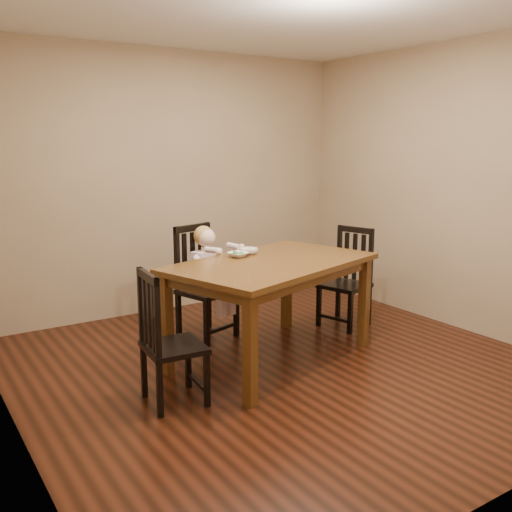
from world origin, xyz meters
TOP-DOWN VIEW (x-y plane):
  - room at (0.00, 0.00)m, footprint 4.01×4.01m
  - dining_table at (0.01, 0.18)m, footprint 1.89×1.44m
  - chair_child at (-0.18, 1.00)m, footprint 0.55×0.53m
  - chair_left at (-1.04, -0.10)m, footprint 0.42×0.44m
  - chair_right at (1.15, 0.52)m, footprint 0.49×0.50m
  - toddler at (-0.17, 0.95)m, footprint 0.41×0.46m
  - bowl_peas at (-0.14, 0.46)m, footprint 0.20×0.20m
  - bowl_veg at (0.01, 0.51)m, footprint 0.17×0.17m
  - fork at (-0.17, 0.42)m, footprint 0.11×0.10m

SIDE VIEW (x-z plane):
  - chair_left at x=-1.04m, z-range -0.02..0.92m
  - chair_right at x=1.15m, z-range -0.02..0.94m
  - chair_child at x=-0.18m, z-range -0.02..1.01m
  - toddler at x=-0.17m, z-range 0.36..0.90m
  - dining_table at x=0.01m, z-range 0.32..1.16m
  - bowl_peas at x=-0.14m, z-range 0.84..0.88m
  - bowl_veg at x=0.01m, z-range 0.84..0.89m
  - fork at x=-0.17m, z-range 0.86..0.91m
  - room at x=0.00m, z-range 0.00..2.71m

